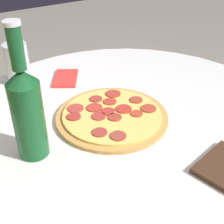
# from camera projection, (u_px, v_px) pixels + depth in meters

# --- Properties ---
(table) EXTENTS (0.97, 0.97, 0.78)m
(table) POSITION_uv_depth(u_px,v_px,m) (128.00, 170.00, 0.94)
(table) COLOR silver
(table) RESTS_ON ground_plane
(pizza) EXTENTS (0.30, 0.30, 0.02)m
(pizza) POSITION_uv_depth(u_px,v_px,m) (112.00, 116.00, 0.83)
(pizza) COLOR #C68E47
(pizza) RESTS_ON table
(beer_bottle) EXTENTS (0.07, 0.07, 0.31)m
(beer_bottle) POSITION_uv_depth(u_px,v_px,m) (27.00, 110.00, 0.65)
(beer_bottle) COLOR #144C23
(beer_bottle) RESTS_ON table
(drinking_glass) EXTENTS (0.07, 0.07, 0.13)m
(drinking_glass) POSITION_uv_depth(u_px,v_px,m) (17.00, 63.00, 0.97)
(drinking_glass) COLOR silver
(drinking_glass) RESTS_ON table
(napkin) EXTENTS (0.14, 0.13, 0.01)m
(napkin) POSITION_uv_depth(u_px,v_px,m) (66.00, 78.00, 1.02)
(napkin) COLOR red
(napkin) RESTS_ON table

